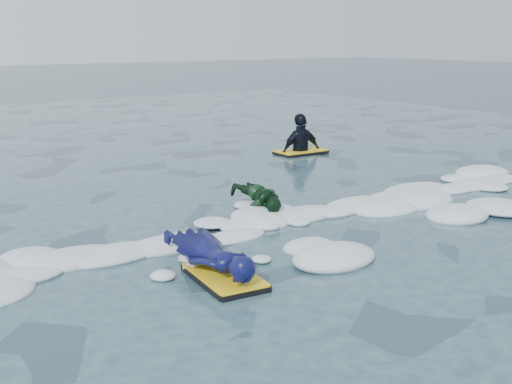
# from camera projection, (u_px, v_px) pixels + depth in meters

# --- Properties ---
(ground) EXTENTS (120.00, 120.00, 0.00)m
(ground) POSITION_uv_depth(u_px,v_px,m) (336.00, 259.00, 7.56)
(ground) COLOR #162435
(ground) RESTS_ON ground
(foam_band) EXTENTS (12.00, 3.10, 0.30)m
(foam_band) POSITION_uv_depth(u_px,v_px,m) (282.00, 238.00, 8.38)
(foam_band) COLOR silver
(foam_band) RESTS_ON ground
(prone_woman_unit) EXTENTS (0.73, 1.67, 0.42)m
(prone_woman_unit) POSITION_uv_depth(u_px,v_px,m) (213.00, 256.00, 7.02)
(prone_woman_unit) COLOR black
(prone_woman_unit) RESTS_ON ground
(prone_child_unit) EXTENTS (0.73, 1.19, 0.43)m
(prone_child_unit) POSITION_uv_depth(u_px,v_px,m) (261.00, 199.00, 9.50)
(prone_child_unit) COLOR black
(prone_child_unit) RESTS_ON ground
(waiting_rider_unit) EXTENTS (1.20, 0.69, 1.77)m
(waiting_rider_unit) POSITION_uv_depth(u_px,v_px,m) (301.00, 153.00, 14.43)
(waiting_rider_unit) COLOR black
(waiting_rider_unit) RESTS_ON ground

